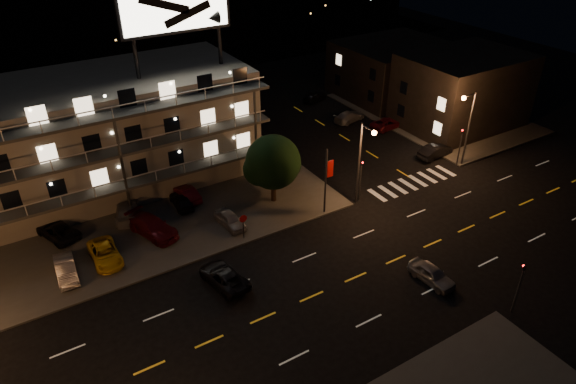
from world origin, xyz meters
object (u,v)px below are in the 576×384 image
lot_car_7 (127,210)px  road_car_west (224,277)px  lot_car_2 (105,254)px  side_car_0 (435,151)px  road_car_east (432,274)px  tree (273,164)px  lot_car_4 (230,220)px

lot_car_7 → road_car_west: 12.75m
lot_car_2 → side_car_0: side_car_0 is taller
lot_car_2 → road_car_west: (6.76, -7.15, -0.13)m
road_car_west → road_car_east: bearing=139.8°
road_car_east → road_car_west: road_car_east is taller
lot_car_2 → road_car_east: 24.99m
tree → road_car_east: 16.66m
road_car_east → lot_car_7: bearing=125.4°
side_car_0 → lot_car_2: bearing=83.6°
tree → road_car_east: bearing=-74.1°
side_car_0 → lot_car_7: bearing=74.3°
lot_car_7 → road_car_east: bearing=148.2°
lot_car_2 → side_car_0: bearing=-0.4°
tree → lot_car_4: bearing=-162.9°
lot_car_4 → road_car_east: lot_car_4 is taller
tree → road_car_west: tree is taller
lot_car_4 → road_car_east: size_ratio=0.94×
lot_car_2 → tree: bearing=3.4°
road_car_east → side_car_0: bearing=39.5°
lot_car_7 → side_car_0: bearing=-172.0°
lot_car_2 → lot_car_4: size_ratio=1.23×
side_car_0 → tree: bearing=80.6°
tree → lot_car_7: size_ratio=1.37×
road_car_east → tree: bearing=101.4°
lot_car_7 → side_car_0: 32.10m
lot_car_2 → lot_car_4: lot_car_2 is taller
tree → road_car_east: size_ratio=1.71×
lot_car_2 → side_car_0: 34.80m
lot_car_7 → road_car_west: lot_car_7 is taller
side_car_0 → road_car_west: bearing=97.7°
lot_car_2 → road_car_west: 9.84m
tree → side_car_0: tree is taller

